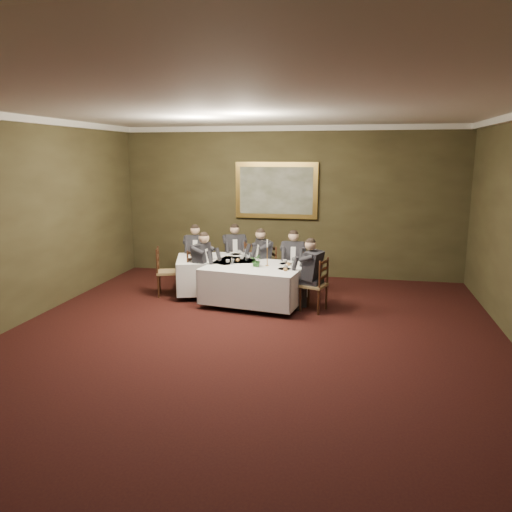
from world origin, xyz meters
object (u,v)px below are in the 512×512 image
(painting, at_px, (276,190))
(centerpiece, at_px, (257,260))
(chair_main_backright, at_px, (293,281))
(diner_main_backright, at_px, (293,270))
(chair_sec_backright, at_px, (235,271))
(chair_main_endleft, at_px, (201,285))
(diner_sec_backright, at_px, (235,261))
(diner_sec_backleft, at_px, (196,262))
(diner_main_endleft, at_px, (201,274))
(diner_main_endright, at_px, (314,284))
(chair_main_backleft, at_px, (249,277))
(chair_sec_endright, at_px, (265,279))
(chair_sec_backleft, at_px, (196,272))
(table_main, at_px, (255,282))
(table_second, at_px, (216,273))
(chair_sec_endleft, at_px, (167,282))
(candlestick, at_px, (267,256))
(chair_main_endright, at_px, (314,296))
(diner_sec_endright, at_px, (264,269))

(painting, bearing_deg, centerpiece, -88.94)
(chair_main_backright, bearing_deg, diner_main_backright, 90.00)
(chair_main_backright, height_order, chair_sec_backright, same)
(chair_main_endleft, height_order, diner_sec_backright, diner_sec_backright)
(diner_sec_backleft, bearing_deg, diner_main_endleft, 99.58)
(chair_sec_backright, bearing_deg, diner_sec_backright, 90.00)
(chair_main_endleft, relative_size, centerpiece, 3.80)
(diner_main_endright, bearing_deg, chair_main_backleft, 69.16)
(diner_main_endleft, xyz_separation_m, chair_sec_endright, (1.16, 0.70, -0.23))
(chair_sec_backleft, bearing_deg, table_main, 128.49)
(table_second, xyz_separation_m, diner_sec_backleft, (-0.65, 0.65, 0.06))
(chair_sec_backleft, distance_m, chair_sec_endleft, 1.01)
(chair_main_backright, distance_m, candlestick, 1.13)
(chair_main_backleft, distance_m, painting, 2.29)
(chair_sec_backright, bearing_deg, chair_main_backright, 136.42)
(table_second, bearing_deg, candlestick, -24.37)
(chair_sec_backright, xyz_separation_m, chair_sec_endright, (0.80, -0.61, 0.00))
(diner_main_endleft, height_order, diner_main_endright, same)
(chair_sec_endright, bearing_deg, table_second, 76.44)
(centerpiece, distance_m, candlestick, 0.22)
(chair_main_endleft, bearing_deg, diner_sec_backright, 175.33)
(chair_main_backright, xyz_separation_m, centerpiece, (-0.59, -0.92, 0.61))
(diner_main_endleft, relative_size, diner_main_endright, 1.00)
(chair_sec_backleft, relative_size, candlestick, 1.91)
(chair_main_backleft, distance_m, centerpiece, 1.30)
(diner_main_endleft, relative_size, centerpiece, 5.11)
(chair_main_endright, distance_m, candlestick, 1.17)
(chair_main_backleft, relative_size, chair_sec_endleft, 1.00)
(chair_main_endright, relative_size, diner_sec_backleft, 0.74)
(table_main, height_order, diner_sec_backright, diner_sec_backright)
(table_second, xyz_separation_m, diner_main_endright, (2.08, -0.76, 0.06))
(chair_main_endleft, relative_size, painting, 0.52)
(diner_main_backright, relative_size, diner_sec_endright, 1.00)
(diner_main_backright, relative_size, chair_main_endleft, 1.35)
(chair_main_backright, distance_m, chair_main_endright, 1.16)
(chair_sec_backleft, distance_m, painting, 2.66)
(diner_main_backright, height_order, candlestick, diner_main_backright)
(diner_main_endleft, xyz_separation_m, diner_sec_backleft, (-0.45, 1.04, 0.00))
(chair_main_backleft, relative_size, diner_sec_endright, 0.74)
(chair_main_backright, xyz_separation_m, chair_main_endleft, (-1.79, -0.68, 0.00))
(diner_sec_backright, distance_m, chair_sec_endleft, 1.67)
(chair_main_endright, bearing_deg, table_main, 98.93)
(chair_sec_backright, bearing_deg, chair_sec_endright, 123.21)
(table_second, xyz_separation_m, centerpiece, (0.99, -0.64, 0.45))
(diner_main_endleft, bearing_deg, table_second, 165.14)
(diner_main_endleft, bearing_deg, chair_main_backleft, 147.81)
(chair_main_backleft, height_order, chair_main_endleft, same)
(chair_main_backleft, distance_m, candlestick, 1.31)
(chair_main_endleft, distance_m, candlestick, 1.54)
(centerpiece, bearing_deg, diner_sec_endright, 92.09)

